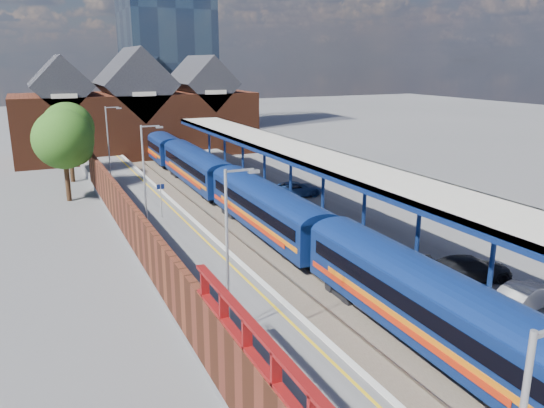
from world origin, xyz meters
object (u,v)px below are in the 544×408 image
(parked_car_silver, at_px, (525,296))
(parked_car_blue, at_px, (296,189))
(lamp_post_b, at_px, (230,242))
(train, at_px, (227,183))
(lamp_post_d, at_px, (109,139))
(lamp_post_c, at_px, (146,170))
(platform_sign, at_px, (161,195))
(parked_car_dark, at_px, (470,268))

(parked_car_silver, relative_size, parked_car_blue, 0.86)
(lamp_post_b, bearing_deg, train, 70.29)
(parked_car_blue, bearing_deg, lamp_post_d, 51.58)
(lamp_post_b, xyz_separation_m, lamp_post_d, (0.00, 32.00, 0.00))
(train, xyz_separation_m, parked_car_silver, (5.11, -25.59, -0.50))
(lamp_post_c, xyz_separation_m, platform_sign, (1.36, 2.00, -2.30))
(parked_car_blue, bearing_deg, parked_car_silver, -175.21)
(lamp_post_c, bearing_deg, parked_car_silver, -56.58)
(lamp_post_c, distance_m, lamp_post_d, 16.00)
(train, bearing_deg, lamp_post_c, -142.95)
(lamp_post_c, distance_m, platform_sign, 3.34)
(train, height_order, parked_car_dark, train)
(lamp_post_d, height_order, parked_car_blue, lamp_post_d)
(parked_car_blue, bearing_deg, parked_car_dark, -174.66)
(parked_car_silver, height_order, parked_car_dark, parked_car_dark)
(platform_sign, distance_m, parked_car_blue, 11.93)
(lamp_post_b, xyz_separation_m, platform_sign, (1.36, 18.00, -2.30))
(lamp_post_d, xyz_separation_m, platform_sign, (1.36, -14.00, -2.30))
(parked_car_dark, xyz_separation_m, parked_car_blue, (-0.03, 19.53, -0.02))
(train, height_order, lamp_post_d, lamp_post_d)
(platform_sign, bearing_deg, lamp_post_b, -94.33)
(parked_car_silver, bearing_deg, parked_car_dark, -15.70)
(platform_sign, bearing_deg, parked_car_blue, 7.01)
(parked_car_dark, bearing_deg, parked_car_silver, -164.53)
(lamp_post_b, height_order, parked_car_silver, lamp_post_b)
(parked_car_blue, bearing_deg, lamp_post_b, 151.18)
(lamp_post_c, height_order, lamp_post_d, same)
(lamp_post_b, xyz_separation_m, parked_car_dark, (13.18, -0.08, -3.36))
(parked_car_dark, height_order, parked_car_blue, parked_car_dark)
(lamp_post_c, distance_m, parked_car_silver, 23.79)
(parked_car_silver, xyz_separation_m, parked_car_dark, (0.22, 3.58, 0.01))
(parked_car_dark, bearing_deg, lamp_post_b, 108.61)
(parked_car_dark, bearing_deg, train, 32.55)
(platform_sign, distance_m, parked_car_silver, 24.59)
(lamp_post_d, xyz_separation_m, parked_car_dark, (13.18, -32.08, -3.36))
(lamp_post_c, bearing_deg, platform_sign, 55.74)
(train, relative_size, parked_car_dark, 15.15)
(lamp_post_b, bearing_deg, lamp_post_d, 90.00)
(lamp_post_d, bearing_deg, parked_car_dark, -67.66)
(lamp_post_d, bearing_deg, parked_car_blue, -43.66)
(lamp_post_c, xyz_separation_m, parked_car_silver, (12.97, -19.65, -3.37))
(platform_sign, bearing_deg, parked_car_silver, -61.81)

